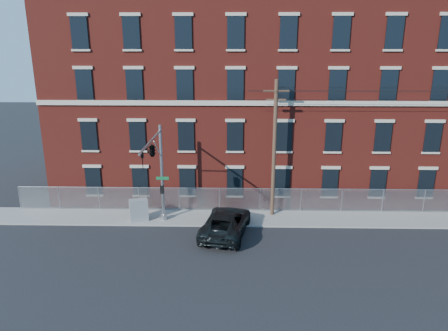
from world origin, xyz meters
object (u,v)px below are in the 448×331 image
traffic_signal_mast (155,158)px  utility_cabinet (139,210)px  utility_pole_near (274,147)px  pickup_truck (226,222)px

traffic_signal_mast → utility_cabinet: traffic_signal_mast is taller
utility_pole_near → utility_cabinet: size_ratio=6.17×
utility_pole_near → pickup_truck: utility_pole_near is taller
traffic_signal_mast → pickup_truck: bearing=3.4°
traffic_signal_mast → utility_pole_near: utility_pole_near is taller
utility_pole_near → utility_cabinet: 10.79m
utility_pole_near → utility_cabinet: utility_pole_near is taller
utility_cabinet → traffic_signal_mast: bearing=-67.4°
pickup_truck → utility_cabinet: size_ratio=3.65×
traffic_signal_mast → utility_pole_near: 8.70m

